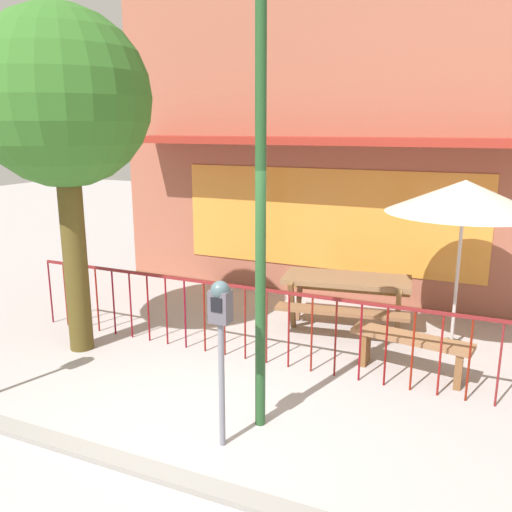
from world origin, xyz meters
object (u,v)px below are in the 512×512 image
at_px(patio_bench, 411,346).
at_px(street_lamp, 261,143).
at_px(parking_meter_far, 221,320).
at_px(patio_umbrella, 464,197).
at_px(picnic_table_left, 346,288).
at_px(street_tree, 62,102).

bearing_deg(patio_bench, street_lamp, -124.09).
distance_m(patio_bench, parking_meter_far, 2.74).
xyz_separation_m(patio_umbrella, parking_meter_far, (-1.75, -3.28, -0.79)).
height_order(picnic_table_left, street_lamp, street_lamp).
distance_m(parking_meter_far, street_tree, 3.58).
distance_m(picnic_table_left, parking_meter_far, 3.43).
xyz_separation_m(patio_bench, parking_meter_far, (-1.36, -2.22, 0.87)).
relative_size(patio_umbrella, patio_bench, 1.56).
bearing_deg(patio_bench, parking_meter_far, -121.48).
relative_size(picnic_table_left, parking_meter_far, 1.25).
relative_size(patio_bench, parking_meter_far, 0.90).
relative_size(street_tree, street_lamp, 1.01).
bearing_deg(street_tree, patio_umbrella, 24.69).
relative_size(patio_umbrella, street_tree, 0.52).
bearing_deg(street_tree, patio_bench, 13.69).
distance_m(picnic_table_left, street_tree, 4.49).
bearing_deg(patio_bench, picnic_table_left, 133.54).
xyz_separation_m(patio_bench, street_tree, (-4.10, -1.00, 2.81)).
bearing_deg(patio_umbrella, parking_meter_far, -118.06).
bearing_deg(picnic_table_left, patio_umbrella, -2.95).
bearing_deg(street_lamp, parking_meter_far, -110.49).
height_order(picnic_table_left, street_tree, street_tree).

